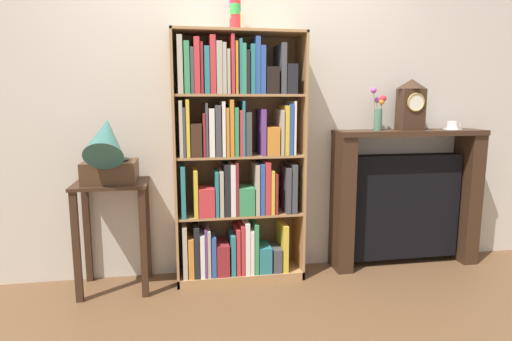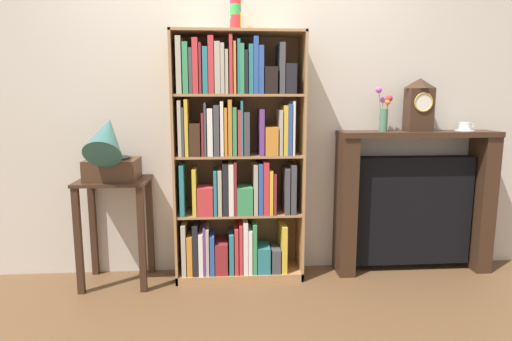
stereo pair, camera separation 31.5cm
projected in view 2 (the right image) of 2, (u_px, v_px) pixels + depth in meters
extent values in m
cube|color=brown|center=(240.00, 281.00, 3.20)|extent=(8.10, 6.40, 0.02)
cube|color=beige|center=(268.00, 104.00, 3.27)|extent=(5.10, 0.08, 2.60)
cube|color=#A87A4C|center=(175.00, 160.00, 3.10)|extent=(0.02, 0.31, 1.80)
cube|color=#A87A4C|center=(301.00, 159.00, 3.16)|extent=(0.02, 0.31, 1.80)
cube|color=brown|center=(238.00, 157.00, 3.28)|extent=(0.94, 0.01, 1.80)
cube|color=#A87A4C|center=(238.00, 33.00, 2.99)|extent=(0.94, 0.31, 0.02)
cube|color=#A87A4C|center=(240.00, 272.00, 3.27)|extent=(0.94, 0.31, 0.06)
cube|color=#B2A893|center=(185.00, 247.00, 3.17)|extent=(0.03, 0.21, 0.38)
cube|color=orange|center=(190.00, 253.00, 3.18)|extent=(0.04, 0.20, 0.29)
cube|color=black|center=(196.00, 246.00, 3.20)|extent=(0.04, 0.26, 0.38)
cube|color=white|center=(202.00, 250.00, 3.20)|extent=(0.03, 0.25, 0.32)
cube|color=#663884|center=(205.00, 248.00, 3.19)|extent=(0.02, 0.23, 0.36)
cube|color=#B2A893|center=(208.00, 249.00, 3.18)|extent=(0.02, 0.21, 0.35)
cube|color=#2D519E|center=(212.00, 252.00, 3.19)|extent=(0.03, 0.21, 0.30)
cube|color=maroon|center=(222.00, 255.00, 3.21)|extent=(0.09, 0.23, 0.23)
cube|color=teal|center=(231.00, 251.00, 3.21)|extent=(0.03, 0.24, 0.30)
cube|color=#C63338|center=(236.00, 247.00, 3.22)|extent=(0.03, 0.25, 0.34)
cube|color=#C63338|center=(240.00, 246.00, 3.21)|extent=(0.02, 0.24, 0.37)
cube|color=white|center=(245.00, 244.00, 3.23)|extent=(0.03, 0.26, 0.39)
cube|color=white|center=(250.00, 249.00, 3.21)|extent=(0.03, 0.21, 0.33)
cube|color=#388E56|center=(254.00, 245.00, 3.23)|extent=(0.03, 0.27, 0.38)
cube|color=teal|center=(263.00, 257.00, 3.22)|extent=(0.09, 0.21, 0.20)
cube|color=#424247|center=(275.00, 258.00, 3.22)|extent=(0.06, 0.19, 0.18)
cube|color=gold|center=(282.00, 245.00, 3.25)|extent=(0.04, 0.27, 0.35)
cube|color=#A87A4C|center=(239.00, 212.00, 3.20)|extent=(0.90, 0.29, 0.02)
cube|color=teal|center=(183.00, 189.00, 3.09)|extent=(0.03, 0.20, 0.37)
cube|color=gold|center=(195.00, 190.00, 3.12)|extent=(0.03, 0.25, 0.34)
cube|color=#C63338|center=(205.00, 200.00, 3.10)|extent=(0.11, 0.18, 0.21)
cube|color=teal|center=(215.00, 191.00, 3.12)|extent=(0.02, 0.21, 0.32)
cube|color=#B2A893|center=(220.00, 191.00, 3.13)|extent=(0.03, 0.23, 0.33)
cube|color=black|center=(225.00, 188.00, 3.12)|extent=(0.04, 0.21, 0.37)
cube|color=white|center=(231.00, 187.00, 3.15)|extent=(0.03, 0.26, 0.37)
cube|color=maroon|center=(235.00, 187.00, 3.14)|extent=(0.02, 0.25, 0.38)
cube|color=#388E56|center=(244.00, 199.00, 3.14)|extent=(0.11, 0.20, 0.20)
cube|color=#B2A893|center=(255.00, 188.00, 3.15)|extent=(0.03, 0.24, 0.37)
cube|color=#2D519E|center=(260.00, 187.00, 3.15)|extent=(0.03, 0.23, 0.37)
cube|color=#C63338|center=(265.00, 186.00, 3.16)|extent=(0.04, 0.25, 0.38)
cube|color=gold|center=(270.00, 190.00, 3.16)|extent=(0.03, 0.23, 0.32)
cube|color=maroon|center=(273.00, 192.00, 3.18)|extent=(0.02, 0.26, 0.30)
cube|color=#424247|center=(286.00, 190.00, 3.15)|extent=(0.04, 0.21, 0.34)
cube|color=#424247|center=(291.00, 187.00, 3.17)|extent=(0.04, 0.23, 0.36)
cube|color=#A87A4C|center=(239.00, 155.00, 3.13)|extent=(0.90, 0.29, 0.02)
cube|color=#B2A893|center=(181.00, 128.00, 3.02)|extent=(0.02, 0.20, 0.39)
cube|color=#424247|center=(184.00, 131.00, 3.04)|extent=(0.02, 0.22, 0.34)
cube|color=gold|center=(187.00, 127.00, 3.04)|extent=(0.02, 0.23, 0.39)
cube|color=#382316|center=(195.00, 139.00, 3.03)|extent=(0.07, 0.18, 0.23)
cube|color=maroon|center=(203.00, 134.00, 3.06)|extent=(0.02, 0.25, 0.30)
cube|color=#424247|center=(206.00, 129.00, 3.04)|extent=(0.02, 0.21, 0.37)
cube|color=white|center=(210.00, 132.00, 3.07)|extent=(0.04, 0.26, 0.33)
cube|color=#424247|center=(217.00, 130.00, 3.06)|extent=(0.04, 0.24, 0.35)
cube|color=white|center=(222.00, 128.00, 3.07)|extent=(0.02, 0.26, 0.38)
cube|color=orange|center=(226.00, 131.00, 3.08)|extent=(0.02, 0.26, 0.34)
cube|color=orange|center=(230.00, 127.00, 3.07)|extent=(0.03, 0.26, 0.39)
cube|color=#388E56|center=(234.00, 131.00, 3.07)|extent=(0.03, 0.25, 0.34)
cube|color=#C63338|center=(238.00, 132.00, 3.08)|extent=(0.02, 0.24, 0.32)
cube|color=teal|center=(241.00, 128.00, 3.08)|extent=(0.02, 0.26, 0.38)
cube|color=#424247|center=(246.00, 133.00, 3.07)|extent=(0.04, 0.23, 0.31)
cube|color=#663884|center=(261.00, 132.00, 3.09)|extent=(0.03, 0.25, 0.32)
cube|color=orange|center=(270.00, 140.00, 3.09)|extent=(0.09, 0.22, 0.20)
cube|color=#B2A893|center=(279.00, 132.00, 3.11)|extent=(0.02, 0.27, 0.32)
cube|color=gold|center=(284.00, 130.00, 3.08)|extent=(0.03, 0.21, 0.35)
cube|color=#2D519E|center=(288.00, 129.00, 3.08)|extent=(0.03, 0.21, 0.36)
cube|color=white|center=(292.00, 128.00, 3.08)|extent=(0.02, 0.21, 0.38)
cube|color=#A87A4C|center=(238.00, 95.00, 3.06)|extent=(0.90, 0.29, 0.02)
cube|color=#B2A893|center=(180.00, 66.00, 2.98)|extent=(0.04, 0.26, 0.38)
cube|color=#388E56|center=(186.00, 69.00, 2.98)|extent=(0.04, 0.25, 0.34)
cube|color=#424247|center=(191.00, 72.00, 2.98)|extent=(0.02, 0.23, 0.30)
cube|color=#C63338|center=(196.00, 67.00, 2.98)|extent=(0.04, 0.24, 0.37)
cube|color=maroon|center=(201.00, 70.00, 2.99)|extent=(0.02, 0.26, 0.34)
cube|color=teal|center=(206.00, 71.00, 2.98)|extent=(0.03, 0.22, 0.31)
cube|color=#C63338|center=(211.00, 66.00, 2.99)|extent=(0.04, 0.26, 0.38)
cube|color=#B2A893|center=(217.00, 69.00, 2.99)|extent=(0.04, 0.23, 0.35)
cube|color=#B2A893|center=(222.00, 70.00, 3.00)|extent=(0.03, 0.25, 0.34)
cube|color=#B2A893|center=(226.00, 73.00, 2.99)|extent=(0.02, 0.23, 0.30)
cube|color=#C63338|center=(231.00, 65.00, 2.99)|extent=(0.02, 0.24, 0.39)
cube|color=orange|center=(234.00, 69.00, 2.99)|extent=(0.02, 0.23, 0.35)
cube|color=teal|center=(238.00, 68.00, 2.99)|extent=(0.02, 0.22, 0.36)
cube|color=#388E56|center=(242.00, 70.00, 3.01)|extent=(0.03, 0.24, 0.33)
cube|color=black|center=(246.00, 73.00, 3.00)|extent=(0.02, 0.22, 0.29)
cube|color=teal|center=(250.00, 70.00, 2.99)|extent=(0.03, 0.21, 0.33)
cube|color=#2D519E|center=(255.00, 66.00, 3.00)|extent=(0.03, 0.23, 0.38)
cube|color=#2D519E|center=(260.00, 71.00, 3.00)|extent=(0.03, 0.21, 0.32)
cube|color=black|center=(270.00, 81.00, 3.03)|extent=(0.09, 0.24, 0.18)
cube|color=#424247|center=(280.00, 69.00, 3.04)|extent=(0.04, 0.27, 0.35)
cube|color=black|center=(289.00, 79.00, 3.04)|extent=(0.07, 0.23, 0.21)
cylinder|color=pink|center=(236.00, 25.00, 3.01)|extent=(0.08, 0.08, 0.10)
cylinder|color=red|center=(236.00, 22.00, 3.01)|extent=(0.08, 0.08, 0.10)
cylinder|color=yellow|center=(236.00, 20.00, 3.01)|extent=(0.08, 0.08, 0.10)
cylinder|color=green|center=(236.00, 17.00, 3.00)|extent=(0.08, 0.08, 0.10)
cylinder|color=blue|center=(236.00, 15.00, 3.00)|extent=(0.08, 0.08, 0.10)
cylinder|color=green|center=(235.00, 12.00, 3.00)|extent=(0.08, 0.08, 0.10)
cylinder|color=white|center=(235.00, 9.00, 3.00)|extent=(0.08, 0.08, 0.10)
cylinder|color=red|center=(235.00, 7.00, 2.99)|extent=(0.08, 0.08, 0.10)
cylinder|color=orange|center=(236.00, 4.00, 2.99)|extent=(0.08, 0.08, 0.10)
cylinder|color=purple|center=(235.00, 2.00, 2.99)|extent=(0.08, 0.08, 0.10)
cube|color=#382316|center=(113.00, 181.00, 3.04)|extent=(0.49, 0.40, 0.02)
cube|color=#382316|center=(78.00, 241.00, 2.92)|extent=(0.04, 0.04, 0.75)
cube|color=#382316|center=(142.00, 240.00, 2.95)|extent=(0.04, 0.04, 0.75)
cube|color=#382316|center=(93.00, 227.00, 3.26)|extent=(0.04, 0.04, 0.75)
cube|color=#382316|center=(150.00, 226.00, 3.29)|extent=(0.04, 0.04, 0.75)
cube|color=#472D1C|center=(113.00, 169.00, 3.03)|extent=(0.35, 0.29, 0.15)
cylinder|color=black|center=(112.00, 158.00, 3.01)|extent=(0.25, 0.25, 0.01)
cylinder|color=#2D605B|center=(110.00, 155.00, 2.97)|extent=(0.03, 0.03, 0.06)
cone|color=#2D605B|center=(106.00, 136.00, 2.87)|extent=(0.25, 0.41, 0.40)
cube|color=#382316|center=(418.00, 134.00, 3.22)|extent=(1.20, 0.27, 0.04)
cube|color=#382316|center=(346.00, 206.00, 3.27)|extent=(0.12, 0.24, 1.06)
cube|color=#382316|center=(481.00, 204.00, 3.35)|extent=(0.12, 0.24, 1.06)
cube|color=black|center=(411.00, 210.00, 3.36)|extent=(0.92, 0.14, 0.85)
cube|color=#382316|center=(419.00, 110.00, 3.19)|extent=(0.18, 0.14, 0.32)
pyramid|color=#382316|center=(420.00, 83.00, 3.16)|extent=(0.18, 0.14, 0.07)
cylinder|color=silver|center=(423.00, 102.00, 3.11)|extent=(0.13, 0.01, 0.13)
torus|color=#B79347|center=(424.00, 102.00, 3.11)|extent=(0.14, 0.01, 0.14)
cylinder|color=#4C7A60|center=(383.00, 120.00, 3.18)|extent=(0.06, 0.06, 0.17)
cylinder|color=#4C753D|center=(386.00, 116.00, 3.19)|extent=(0.03, 0.03, 0.20)
sphere|color=orange|center=(388.00, 102.00, 3.19)|extent=(0.04, 0.04, 0.04)
cylinder|color=#4C753D|center=(380.00, 110.00, 3.18)|extent=(0.04, 0.01, 0.29)
sphere|color=#B24CB7|center=(379.00, 90.00, 3.15)|extent=(0.04, 0.04, 0.04)
cylinder|color=#4C753D|center=(386.00, 114.00, 3.19)|extent=(0.05, 0.04, 0.23)
sphere|color=red|center=(389.00, 98.00, 3.19)|extent=(0.05, 0.05, 0.05)
cylinder|color=#4C753D|center=(382.00, 115.00, 3.19)|extent=(0.02, 0.05, 0.22)
sphere|color=#B24CB7|center=(383.00, 100.00, 3.20)|extent=(0.04, 0.04, 0.04)
cylinder|color=white|center=(465.00, 131.00, 3.24)|extent=(0.14, 0.14, 0.01)
cylinder|color=white|center=(465.00, 126.00, 3.24)|extent=(0.09, 0.09, 0.06)
torus|color=white|center=(472.00, 126.00, 3.24)|extent=(0.04, 0.01, 0.04)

